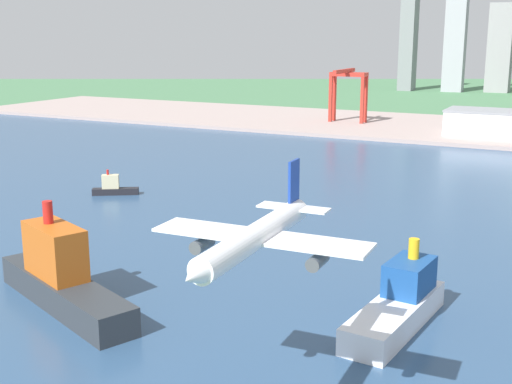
{
  "coord_description": "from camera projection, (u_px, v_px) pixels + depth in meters",
  "views": [
    {
      "loc": [
        59.49,
        14.69,
        65.55
      ],
      "look_at": [
        -10.06,
        151.3,
        29.61
      ],
      "focal_mm": 47.58,
      "sensor_mm": 36.0,
      "label": 1
    }
  ],
  "objects": [
    {
      "name": "industrial_pier",
      "position": [
        499.0,
        132.0,
        453.34
      ],
      "size": [
        840.0,
        140.0,
        2.5
      ],
      "primitive_type": "cube",
      "color": "#A8948E",
      "rests_on": "ground"
    },
    {
      "name": "water_bay",
      "position": [
        397.0,
        226.0,
        236.71
      ],
      "size": [
        840.0,
        360.0,
        0.15
      ],
      "primitive_type": "cube",
      "color": "#2D4C70",
      "rests_on": "ground"
    },
    {
      "name": "container_barge",
      "position": [
        61.0,
        278.0,
        165.68
      ],
      "size": [
        53.72,
        29.95,
        25.48
      ],
      "color": "#2D3338",
      "rests_on": "water_bay"
    },
    {
      "name": "warehouse_main",
      "position": [
        497.0,
        123.0,
        425.29
      ],
      "size": [
        61.67,
        32.26,
        16.23
      ],
      "color": "white",
      "rests_on": "industrial_pier"
    },
    {
      "name": "tugboat_small",
      "position": [
        114.0,
        187.0,
        281.32
      ],
      "size": [
        18.09,
        13.46,
        10.59
      ],
      "color": "black",
      "rests_on": "water_bay"
    },
    {
      "name": "ground_plane",
      "position": [
        435.0,
        191.0,
        288.78
      ],
      "size": [
        2400.0,
        2400.0,
        0.0
      ],
      "primitive_type": "plane",
      "color": "#477850"
    },
    {
      "name": "airplane_landing",
      "position": [
        255.0,
        238.0,
        108.28
      ],
      "size": [
        37.0,
        41.23,
        13.7
      ],
      "color": "white"
    },
    {
      "name": "ferry_boat",
      "position": [
        399.0,
        304.0,
        155.09
      ],
      "size": [
        14.13,
        39.96,
        18.51
      ],
      "color": "white",
      "rests_on": "water_bay"
    },
    {
      "name": "port_crane_red",
      "position": [
        348.0,
        84.0,
        486.9
      ],
      "size": [
        26.41,
        39.04,
        38.46
      ],
      "color": "#B72D23",
      "rests_on": "industrial_pier"
    }
  ]
}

